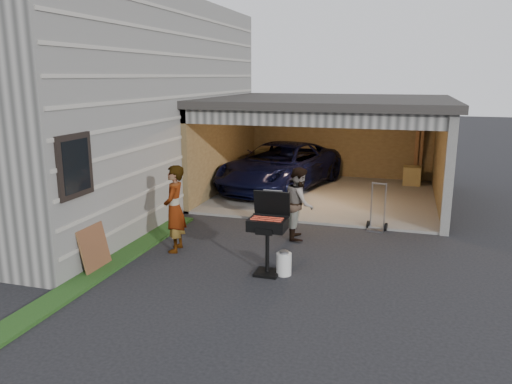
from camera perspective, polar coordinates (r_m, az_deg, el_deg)
ground at (r=9.18m, az=-3.23°, el=-9.33°), size 80.00×80.00×0.00m
house at (r=14.94m, az=-20.25°, el=9.46°), size 7.00×11.00×5.50m
groundcover_strip at (r=9.35m, az=-18.68°, el=-9.42°), size 0.50×8.00×0.06m
garage at (r=15.00m, az=8.41°, el=6.75°), size 6.80×6.30×2.90m
minivan at (r=15.56m, az=2.77°, el=2.78°), size 3.47×5.49×1.41m
woman at (r=10.19m, az=-9.30°, el=-1.91°), size 0.54×0.72×1.78m
man at (r=10.92m, az=4.98°, el=-1.27°), size 0.75×0.88×1.59m
bbq_grill at (r=8.89m, az=1.38°, el=-4.00°), size 0.67×0.59×1.49m
propane_tank at (r=9.07m, az=3.20°, el=-8.22°), size 0.30×0.30×0.41m
plywood_panel at (r=9.65m, az=-17.98°, el=-6.18°), size 0.21×0.76×0.84m
hand_truck at (r=11.91m, az=13.63°, el=-3.26°), size 0.49×0.40×1.13m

